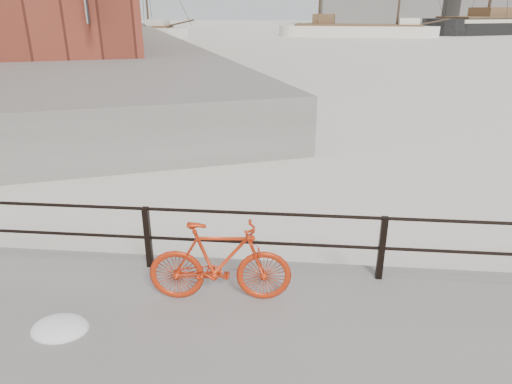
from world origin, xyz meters
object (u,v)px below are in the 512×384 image
(schooner_mid, at_px, (356,37))
(workboat_near, at_px, (55,62))
(schooner_left, at_px, (114,38))
(workboat_far, at_px, (26,46))
(bicycle, at_px, (220,262))

(schooner_mid, height_order, workboat_near, schooner_mid)
(schooner_left, bearing_deg, workboat_near, -78.64)
(schooner_mid, bearing_deg, workboat_near, -117.91)
(schooner_mid, xyz_separation_m, workboat_far, (-42.17, -25.28, 0.00))
(schooner_left, height_order, workboat_near, schooner_left)
(workboat_far, bearing_deg, workboat_near, -84.69)
(bicycle, bearing_deg, workboat_far, 118.64)
(bicycle, relative_size, workboat_near, 0.18)
(bicycle, xyz_separation_m, schooner_left, (-28.48, 67.66, -0.93))
(schooner_left, distance_m, workboat_near, 35.90)
(bicycle, distance_m, schooner_mid, 75.58)
(bicycle, xyz_separation_m, schooner_mid, (9.75, 74.94, -0.93))
(workboat_near, height_order, workboat_far, same)
(schooner_mid, xyz_separation_m, schooner_left, (-38.23, -7.28, 0.00))
(schooner_mid, relative_size, workboat_far, 2.71)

